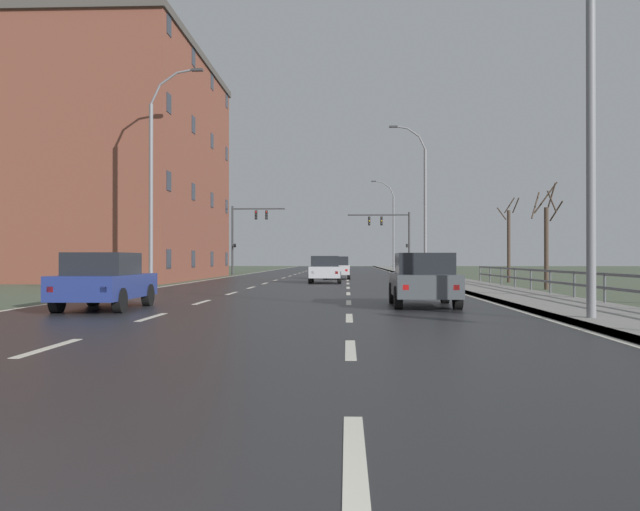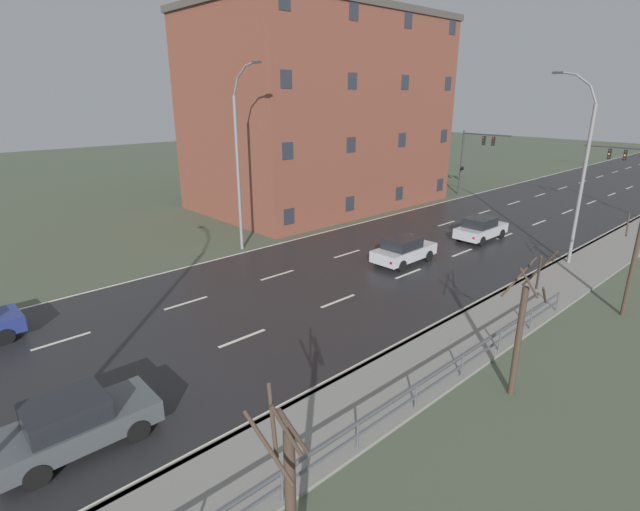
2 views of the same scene
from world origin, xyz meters
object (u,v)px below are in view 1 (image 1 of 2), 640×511
traffic_signal_left (245,228)px  car_mid_centre (423,279)px  street_lamp_foreground (582,65)px  street_lamp_distant (392,227)px  car_near_left (105,281)px  car_far_left (325,269)px  brick_building (110,167)px  street_lamp_left_bank (155,180)px  car_far_right (337,268)px  traffic_signal_right (393,231)px  street_lamp_midground (423,204)px

traffic_signal_left → car_mid_centre: traffic_signal_left is taller
street_lamp_foreground → street_lamp_distant: size_ratio=1.12×
street_lamp_distant → traffic_signal_left: street_lamp_distant is taller
traffic_signal_left → car_near_left: size_ratio=1.48×
street_lamp_foreground → traffic_signal_left: bearing=107.9°
car_near_left → car_far_left: size_ratio=1.00×
car_far_left → brick_building: 18.61m
traffic_signal_left → car_far_left: bearing=-68.9°
street_lamp_left_bank → car_near_left: size_ratio=2.67×
car_mid_centre → brick_building: (-18.91, 26.51, 7.06)m
car_mid_centre → car_far_right: size_ratio=1.00×
street_lamp_foreground → traffic_signal_right: bearing=91.2°
traffic_signal_left → brick_building: 15.09m
car_mid_centre → car_near_left: bearing=-169.5°
street_lamp_midground → street_lamp_left_bank: (-14.86, -12.21, 0.23)m
street_lamp_left_bank → car_far_left: size_ratio=2.67×
car_far_left → street_lamp_distant: bearing=79.4°
street_lamp_foreground → car_far_left: street_lamp_foreground is taller
street_lamp_midground → car_far_right: (-5.85, 0.68, -4.34)m
car_mid_centre → traffic_signal_left: bearing=106.7°
traffic_signal_left → car_far_right: size_ratio=1.49×
street_lamp_midground → street_lamp_distant: street_lamp_midground is taller
traffic_signal_right → car_near_left: bearing=-104.4°
traffic_signal_left → car_mid_centre: (11.27, -38.99, -3.37)m
traffic_signal_right → traffic_signal_left: bearing=-173.6°
street_lamp_foreground → traffic_signal_left: street_lamp_foreground is taller
street_lamp_foreground → car_near_left: (-11.78, 3.25, -4.84)m
car_mid_centre → car_far_right: (-2.92, 26.39, 0.00)m
street_lamp_left_bank → traffic_signal_right: bearing=62.8°
car_mid_centre → brick_building: bearing=126.1°
traffic_signal_left → car_near_left: bearing=-86.6°
street_lamp_distant → street_lamp_left_bank: street_lamp_left_bank is taller
car_far_right → brick_building: brick_building is taller
traffic_signal_left → car_far_left: traffic_signal_left is taller
street_lamp_midground → car_near_left: (-11.80, -27.26, -4.34)m
car_near_left → traffic_signal_left: bearing=92.4°
traffic_signal_left → car_mid_centre: 40.72m
street_lamp_distant → street_lamp_left_bank: bearing=-109.2°
street_lamp_distant → brick_building: (-21.82, -29.72, 2.81)m
street_lamp_midground → brick_building: bearing=177.9°
street_lamp_foreground → traffic_signal_left: size_ratio=1.90×
traffic_signal_left → street_lamp_distant: bearing=50.6°
street_lamp_midground → car_near_left: street_lamp_midground is taller
car_far_right → brick_building: size_ratio=0.20×
street_lamp_left_bank → car_far_left: (8.44, 5.33, -4.57)m
street_lamp_foreground → street_lamp_midground: size_ratio=1.10×
car_far_right → car_far_left: 7.58m
street_lamp_foreground → car_far_left: (-6.40, 23.64, -4.84)m
street_lamp_distant → street_lamp_left_bank: size_ratio=0.94×
street_lamp_midground → street_lamp_left_bank: size_ratio=0.95×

